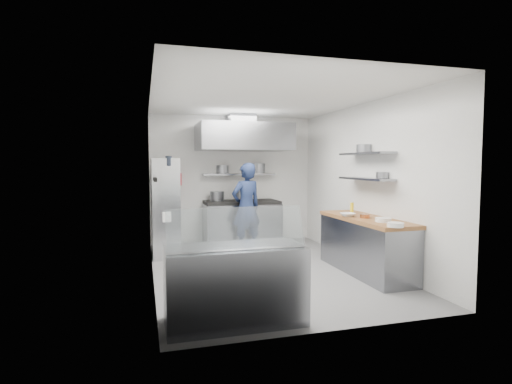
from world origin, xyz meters
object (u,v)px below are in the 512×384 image
object	(u,v)px
gas_range	(242,224)
display_case	(235,285)
wire_rack	(165,207)
chef	(246,207)

from	to	relation	value
gas_range	display_case	size ratio (longest dim) A/B	1.07
display_case	gas_range	bearing A→B (deg)	75.27
display_case	wire_rack	bearing A→B (deg)	98.92
wire_rack	chef	bearing A→B (deg)	-1.31
chef	wire_rack	world-z (taller)	wire_rack
chef	display_case	xyz separation A→B (m)	(-1.02, -3.48, -0.46)
gas_range	chef	xyz separation A→B (m)	(-0.05, -0.62, 0.43)
display_case	chef	bearing A→B (deg)	73.60
gas_range	chef	world-z (taller)	chef
wire_rack	display_case	distance (m)	3.59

